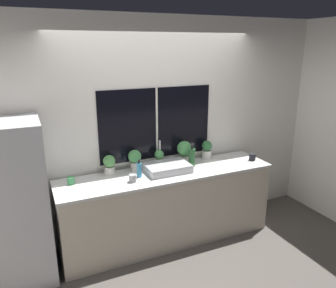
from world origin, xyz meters
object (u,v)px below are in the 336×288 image
object	(u,v)px
potted_plant_center	(159,159)
soap_bottle	(139,170)
sink	(167,167)
potted_plant_left	(135,158)
potted_plant_far_right	(207,150)
potted_plant_right	(184,150)
mug_green	(71,181)
refrigerator	(12,205)
potted_plant_far_left	(109,164)
mug_black	(252,157)
mug_grey	(133,178)
bottle_tall	(192,157)

from	to	relation	value
potted_plant_center	soap_bottle	distance (m)	0.41
potted_plant_center	sink	bearing A→B (deg)	-83.81
potted_plant_left	potted_plant_far_right	distance (m)	1.00
potted_plant_right	soap_bottle	world-z (taller)	potted_plant_right
potted_plant_left	mug_green	size ratio (longest dim) A/B	3.15
refrigerator	potted_plant_far_left	xyz separation A→B (m)	(1.06, 0.24, 0.19)
potted_plant_far_left	potted_plant_left	distance (m)	0.31
potted_plant_center	mug_black	size ratio (longest dim) A/B	2.41
potted_plant_center	mug_grey	xyz separation A→B (m)	(-0.45, -0.33, -0.06)
potted_plant_left	potted_plant_right	xyz separation A→B (m)	(0.67, 0.00, 0.02)
mug_grey	mug_green	xyz separation A→B (m)	(-0.63, 0.21, -0.00)
sink	mug_green	xyz separation A→B (m)	(-1.11, 0.07, -0.01)
potted_plant_center	bottle_tall	distance (m)	0.41
potted_plant_far_left	potted_plant_center	bearing A→B (deg)	0.00
potted_plant_right	potted_plant_far_right	xyz separation A→B (m)	(0.33, 0.00, -0.04)
refrigerator	potted_plant_left	bearing A→B (deg)	9.91
potted_plant_far_right	mug_grey	bearing A→B (deg)	-163.83
mug_grey	potted_plant_far_left	bearing A→B (deg)	117.76
bottle_tall	potted_plant_far_right	bearing A→B (deg)	27.68
refrigerator	potted_plant_right	bearing A→B (deg)	6.70
soap_bottle	bottle_tall	distance (m)	0.72
potted_plant_center	refrigerator	bearing A→B (deg)	-171.93
refrigerator	potted_plant_center	world-z (taller)	refrigerator
potted_plant_center	soap_bottle	xyz separation A→B (m)	(-0.34, -0.23, -0.01)
potted_plant_far_left	mug_black	world-z (taller)	potted_plant_far_left
refrigerator	mug_black	xyz separation A→B (m)	(2.88, -0.06, 0.11)
refrigerator	soap_bottle	distance (m)	1.35
potted_plant_far_left	mug_black	xyz separation A→B (m)	(1.83, -0.30, -0.08)
refrigerator	mug_grey	xyz separation A→B (m)	(1.23, -0.09, 0.11)
potted_plant_right	potted_plant_far_right	world-z (taller)	potted_plant_right
potted_plant_far_right	bottle_tall	distance (m)	0.35
mug_grey	mug_black	bearing A→B (deg)	1.09
sink	mug_grey	distance (m)	0.50
potted_plant_left	mug_black	bearing A→B (deg)	-11.13
potted_plant_far_right	potted_plant_far_left	bearing A→B (deg)	-180.00
bottle_tall	mug_green	bearing A→B (deg)	178.18
refrigerator	soap_bottle	size ratio (longest dim) A/B	8.00
potted_plant_center	potted_plant_far_right	bearing A→B (deg)	-0.00
potted_plant_left	potted_plant_far_right	bearing A→B (deg)	0.00
potted_plant_far_right	mug_black	size ratio (longest dim) A/B	2.84
bottle_tall	mug_grey	distance (m)	0.85
sink	potted_plant_far_left	distance (m)	0.68
potted_plant_far_left	potted_plant_right	xyz separation A→B (m)	(0.98, 0.00, 0.04)
refrigerator	potted_plant_center	bearing A→B (deg)	8.07
potted_plant_right	soap_bottle	size ratio (longest dim) A/B	1.34
sink	potted_plant_left	xyz separation A→B (m)	(-0.34, 0.19, 0.10)
sink	potted_plant_right	size ratio (longest dim) A/B	1.86
potted_plant_left	mug_grey	xyz separation A→B (m)	(-0.14, -0.33, -0.11)
soap_bottle	refrigerator	bearing A→B (deg)	-179.58
potted_plant_right	bottle_tall	world-z (taller)	bottle_tall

